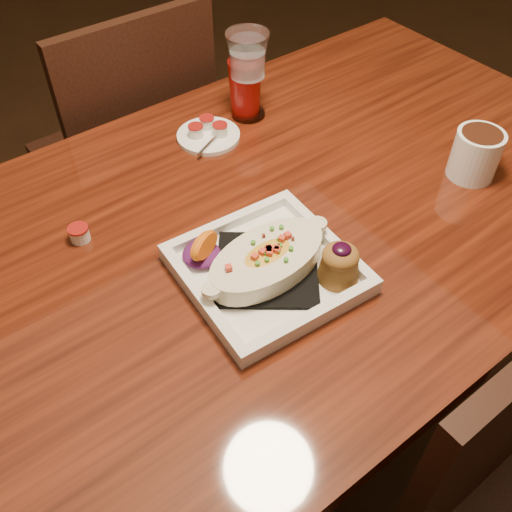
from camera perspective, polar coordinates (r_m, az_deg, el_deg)
floor at (r=1.66m, az=1.48°, el=-15.03°), size 7.00×7.00×0.00m
table at (r=1.12m, az=2.10°, el=0.91°), size 1.50×0.90×0.75m
chair_far at (r=1.63m, az=-12.23°, el=9.95°), size 0.42×0.42×0.93m
plate at (r=0.92m, az=1.75°, el=-0.80°), size 0.28×0.28×0.08m
coffee_mug at (r=1.19m, az=21.24°, el=9.67°), size 0.13×0.09×0.10m
goblet at (r=1.24m, az=-0.85°, el=18.99°), size 0.09×0.09×0.19m
saucer at (r=1.23m, az=-4.79°, el=12.07°), size 0.13×0.13×0.09m
creamer_loose at (r=1.04m, az=-17.26°, el=2.16°), size 0.04×0.04×0.03m
red_tumbler at (r=1.29m, az=-1.09°, el=16.50°), size 0.07×0.07×0.12m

